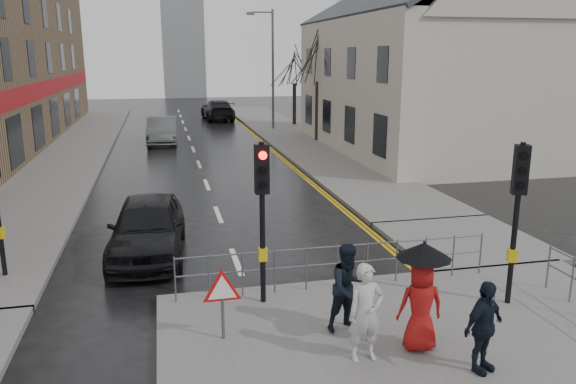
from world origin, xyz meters
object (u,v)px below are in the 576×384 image
pedestrian_d (484,327)px  car_mid (162,130)px  car_parked (148,227)px  pedestrian_a (366,313)px  pedestrian_b (349,287)px  pedestrian_with_umbrella (421,291)px

pedestrian_d → car_mid: size_ratio=0.33×
pedestrian_d → car_parked: pedestrian_d is taller
car_parked → pedestrian_d: bearing=-49.4°
car_mid → pedestrian_a: bearing=-81.2°
pedestrian_a → pedestrian_b: (0.07, 1.08, -0.01)m
pedestrian_a → car_parked: size_ratio=0.37×
car_parked → pedestrian_with_umbrella: bearing=-49.4°
pedestrian_d → car_parked: size_ratio=0.34×
pedestrian_a → pedestrian_d: (1.73, -0.78, -0.07)m
pedestrian_with_umbrella → car_parked: (-4.73, 6.33, -0.45)m
car_mid → pedestrian_with_umbrella: bearing=-78.9°
pedestrian_with_umbrella → car_parked: size_ratio=0.43×
pedestrian_b → pedestrian_d: bearing=-61.6°
car_parked → car_mid: bearing=92.2°
pedestrian_b → car_parked: bearing=111.5°
pedestrian_a → pedestrian_d: 1.90m
pedestrian_a → car_mid: 26.26m
car_mid → pedestrian_b: bearing=-80.7°
pedestrian_d → car_mid: bearing=77.1°
pedestrian_a → pedestrian_d: pedestrian_a is taller
pedestrian_a → pedestrian_with_umbrella: pedestrian_with_umbrella is taller
pedestrian_with_umbrella → pedestrian_d: pedestrian_with_umbrella is taller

